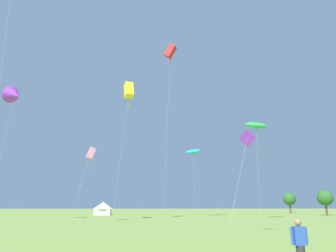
# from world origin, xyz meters

# --- Properties ---
(kite_pink_box) EXTENTS (2.68, 2.26, 10.17)m
(kite_pink_box) POSITION_xyz_m (-10.40, 39.78, 9.28)
(kite_pink_box) COLOR pink
(kite_pink_box) RESTS_ON ground
(kite_cyan_parafoil) EXTENTS (3.51, 3.61, 13.29)m
(kite_cyan_parafoil) POSITION_xyz_m (6.72, 57.68, 12.75)
(kite_cyan_parafoil) COLOR #1EB7CC
(kite_cyan_parafoil) RESTS_ON ground
(kite_purple_diamond) EXTENTS (2.82, 1.09, 8.12)m
(kite_purple_diamond) POSITION_xyz_m (5.70, 20.50, 7.29)
(kite_purple_diamond) COLOR purple
(kite_purple_diamond) RESTS_ON ground
(kite_red_box) EXTENTS (2.61, 2.26, 31.92)m
(kite_red_box) POSITION_xyz_m (1.51, 49.04, 30.54)
(kite_red_box) COLOR red
(kite_red_box) RESTS_ON ground
(kite_green_parafoil) EXTENTS (4.29, 3.11, 15.92)m
(kite_green_parafoil) POSITION_xyz_m (15.65, 45.03, 15.14)
(kite_green_parafoil) COLOR green
(kite_green_parafoil) RESTS_ON ground
(kite_yellow_box) EXTENTS (2.64, 2.42, 22.20)m
(kite_yellow_box) POSITION_xyz_m (-5.76, 44.58, 20.71)
(kite_yellow_box) COLOR yellow
(kite_yellow_box) RESTS_ON ground
(kite_purple_delta) EXTENTS (3.78, 3.69, 19.75)m
(kite_purple_delta) POSITION_xyz_m (-22.58, 41.30, 18.18)
(kite_purple_delta) COLOR purple
(kite_purple_delta) RESTS_ON ground
(person_spectator) EXTENTS (0.57, 0.28, 1.73)m
(person_spectator) POSITION_xyz_m (2.79, 7.16, 0.85)
(person_spectator) COLOR #2D2D33
(person_spectator) RESTS_ON ground
(festival_tent_center) EXTENTS (4.45, 4.45, 2.89)m
(festival_tent_center) POSITION_xyz_m (-12.50, 69.18, 1.60)
(festival_tent_center) COLOR white
(festival_tent_center) RESTS_ON ground
(tree_distant_left) EXTENTS (3.42, 3.42, 5.54)m
(tree_distant_left) POSITION_xyz_m (37.46, 82.42, 3.80)
(tree_distant_left) COLOR brown
(tree_distant_left) RESTS_ON ground
(tree_distant_right) EXTENTS (3.36, 3.36, 5.40)m
(tree_distant_right) POSITION_xyz_m (36.77, 63.44, 3.69)
(tree_distant_right) COLOR brown
(tree_distant_right) RESTS_ON ground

